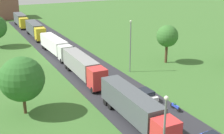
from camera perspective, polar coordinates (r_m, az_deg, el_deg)
road at (r=44.93m, az=1.14°, el=-4.93°), size 10.00×140.00×0.06m
lane_marking_centre at (r=41.44m, az=4.04°, el=-7.05°), size 0.16×120.60×0.01m
truck_lead at (r=35.88m, az=4.38°, el=-7.55°), size 2.65×14.21×3.73m
truck_second at (r=49.97m, az=-5.52°, el=0.11°), size 2.69×14.22×3.65m
truck_third at (r=64.73m, az=-10.76°, el=4.11°), size 2.85×14.06×3.49m
truck_fourth at (r=82.04m, az=-14.44°, el=6.99°), size 2.72×13.48×3.74m
truck_fifth at (r=98.30m, az=-17.01°, el=8.64°), size 2.65×12.11×3.79m
car_second at (r=42.67m, az=6.39°, el=-5.20°), size 1.95×4.12×1.49m
motorcycle_courier at (r=40.45m, az=12.01°, el=-7.36°), size 0.28×1.94×0.91m
lamppost_second at (r=52.36m, az=3.53°, el=4.40°), size 0.36×0.36×9.29m
tree_oak at (r=38.82m, az=-16.81°, el=-2.22°), size 5.68×5.68×7.55m
tree_pine at (r=58.54m, az=10.51°, el=5.81°), size 4.20×4.20×7.44m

